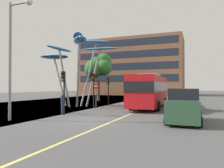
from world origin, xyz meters
TOP-DOWN VIEW (x-y plane):
  - ground at (-0.72, 0.00)m, footprint 120.00×240.00m
  - red_bus at (1.94, 9.82)m, footprint 3.00×10.09m
  - leaf_sculpture at (-6.16, 8.77)m, footprint 10.59×9.01m
  - traffic_light_kerb_near at (-3.14, 1.72)m, footprint 0.28×0.42m
  - traffic_light_kerb_far at (-3.52, 7.70)m, footprint 0.28×0.42m
  - traffic_light_island_mid at (-3.24, 11.08)m, footprint 0.28×0.42m
  - car_parked_near at (5.79, 1.52)m, footprint 2.05×4.24m
  - car_parked_mid at (5.35, 8.78)m, footprint 1.98×4.16m
  - street_lamp at (-4.55, -1.72)m, footprint 1.89×0.44m
  - tree_pavement_near at (-7.76, 18.22)m, footprint 4.22×3.81m
  - pedestrian at (-3.76, 2.57)m, footprint 0.34×0.34m
  - no_entry_sign at (-4.14, 9.68)m, footprint 0.60×0.12m
  - backdrop_building at (-10.49, 45.90)m, footprint 27.90×11.57m

SIDE VIEW (x-z plane):
  - ground at x=-0.72m, z-range -0.10..0.00m
  - pedestrian at x=-3.76m, z-range 0.00..1.71m
  - car_parked_mid at x=5.35m, z-range -0.07..1.99m
  - car_parked_near at x=5.79m, z-range -0.05..2.05m
  - no_entry_sign at x=-4.14m, z-range 0.43..3.01m
  - red_bus at x=1.94m, z-range 0.16..3.67m
  - traffic_light_island_mid at x=-3.24m, z-range 0.75..4.07m
  - traffic_light_kerb_near at x=-3.14m, z-range 0.77..4.19m
  - traffic_light_kerb_far at x=-3.52m, z-range 0.81..4.40m
  - street_lamp at x=-4.55m, z-range 1.09..8.95m
  - tree_pavement_near at x=-7.76m, z-range 1.67..9.25m
  - leaf_sculpture at x=-6.16m, z-range 1.86..10.79m
  - backdrop_building at x=-10.49m, z-range 0.00..15.28m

